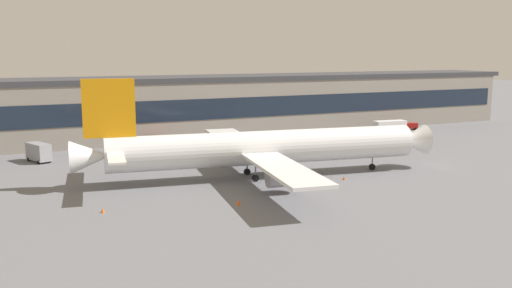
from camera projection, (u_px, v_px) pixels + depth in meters
name	position (u px, v px, depth m)	size (l,w,h in m)	color
ground_plane	(275.00, 178.00, 91.01)	(600.00, 600.00, 0.00)	slate
terminal_building	(181.00, 107.00, 135.08)	(193.91, 18.61, 14.76)	gray
airliner	(261.00, 148.00, 90.83)	(61.14, 52.56, 16.72)	white
stair_truck	(39.00, 152.00, 104.38)	(4.44, 6.46, 3.55)	gray
fuel_truck	(389.00, 126.00, 140.31)	(8.63, 3.59, 3.35)	white
belt_loader	(156.00, 142.00, 120.17)	(2.87, 6.62, 1.95)	red
follow_me_car	(409.00, 126.00, 147.63)	(4.79, 3.39, 1.85)	red
traffic_cone_0	(239.00, 202.00, 75.08)	(0.57, 0.57, 0.71)	#F2590C
traffic_cone_1	(344.00, 178.00, 89.99)	(0.48, 0.48, 0.60)	#F2590C
traffic_cone_2	(103.00, 210.00, 71.56)	(0.49, 0.49, 0.62)	#F2590C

